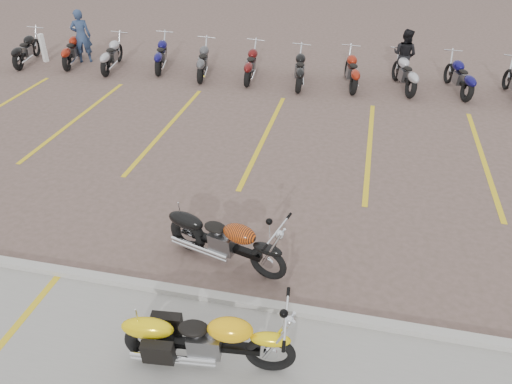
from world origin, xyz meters
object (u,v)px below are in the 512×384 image
yellow_cruiser (205,340)px  person_b (404,55)px  flame_cruiser (224,241)px  person_a (81,36)px  bollard (43,48)px

yellow_cruiser → person_b: size_ratio=1.41×
flame_cruiser → yellow_cruiser: bearing=-64.4°
person_a → person_b: (11.27, 0.62, -0.10)m
flame_cruiser → person_a: 12.65m
flame_cruiser → bollard: 13.38m
person_b → bollard: bearing=33.5°
person_a → person_b: 11.28m
flame_cruiser → bollard: bollard is taller
yellow_cruiser → person_a: 14.57m
flame_cruiser → person_b: bearing=89.2°
flame_cruiser → person_a: person_a is taller
yellow_cruiser → bollard: bollard is taller
person_b → flame_cruiser: bearing=102.2°
person_b → yellow_cruiser: bearing=106.6°
person_a → person_b: size_ratio=1.12×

